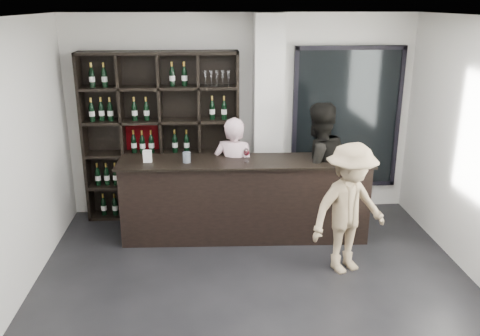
{
  "coord_description": "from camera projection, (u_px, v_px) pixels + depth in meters",
  "views": [
    {
      "loc": [
        -0.52,
        -4.5,
        3.05
      ],
      "look_at": [
        -0.13,
        1.1,
        1.19
      ],
      "focal_mm": 38.0,
      "sensor_mm": 36.0,
      "label": 1
    }
  ],
  "objects": [
    {
      "name": "floor",
      "position": [
        260.0,
        311.0,
        5.25
      ],
      "size": [
        5.0,
        5.5,
        0.01
      ],
      "primitive_type": "cube",
      "color": "black",
      "rests_on": "ground"
    },
    {
      "name": "wine_shelf",
      "position": [
        162.0,
        137.0,
        7.23
      ],
      "size": [
        2.2,
        0.35,
        2.4
      ],
      "primitive_type": null,
      "color": "black",
      "rests_on": "floor"
    },
    {
      "name": "structural_column",
      "position": [
        267.0,
        120.0,
        7.16
      ],
      "size": [
        0.4,
        0.4,
        2.9
      ],
      "primitive_type": "cube",
      "color": "silver",
      "rests_on": "floor"
    },
    {
      "name": "glass_panel",
      "position": [
        346.0,
        119.0,
        7.46
      ],
      "size": [
        1.6,
        0.08,
        2.1
      ],
      "color": "black",
      "rests_on": "floor"
    },
    {
      "name": "tasting_counter",
      "position": [
        245.0,
        199.0,
        6.74
      ],
      "size": [
        3.28,
        0.68,
        1.08
      ],
      "rotation": [
        0.0,
        0.0,
        -0.04
      ],
      "color": "black",
      "rests_on": "floor"
    },
    {
      "name": "taster_pink",
      "position": [
        234.0,
        175.0,
        6.86
      ],
      "size": [
        0.68,
        0.55,
        1.6
      ],
      "primitive_type": "imported",
      "rotation": [
        0.0,
        0.0,
        2.82
      ],
      "color": "beige",
      "rests_on": "floor"
    },
    {
      "name": "taster_black",
      "position": [
        317.0,
        169.0,
        6.78
      ],
      "size": [
        1.06,
        0.95,
        1.81
      ],
      "primitive_type": "imported",
      "rotation": [
        0.0,
        0.0,
        3.5
      ],
      "color": "black",
      "rests_on": "floor"
    },
    {
      "name": "customer",
      "position": [
        349.0,
        209.0,
        5.81
      ],
      "size": [
        1.15,
        0.93,
        1.56
      ],
      "primitive_type": "imported",
      "rotation": [
        0.0,
        0.0,
        0.41
      ],
      "color": "tan",
      "rests_on": "floor"
    },
    {
      "name": "wine_glass",
      "position": [
        246.0,
        154.0,
        6.49
      ],
      "size": [
        0.1,
        0.1,
        0.19
      ],
      "primitive_type": null,
      "rotation": [
        0.0,
        0.0,
        0.21
      ],
      "color": "white",
      "rests_on": "tasting_counter"
    },
    {
      "name": "spit_cup",
      "position": [
        187.0,
        157.0,
        6.47
      ],
      "size": [
        0.11,
        0.11,
        0.14
      ],
      "primitive_type": "cylinder",
      "rotation": [
        0.0,
        0.0,
        -0.07
      ],
      "color": "#AFBFD1",
      "rests_on": "tasting_counter"
    },
    {
      "name": "napkin_stack",
      "position": [
        323.0,
        157.0,
        6.66
      ],
      "size": [
        0.14,
        0.14,
        0.02
      ],
      "primitive_type": "cube",
      "rotation": [
        0.0,
        0.0,
        0.31
      ],
      "color": "white",
      "rests_on": "tasting_counter"
    },
    {
      "name": "card_stand",
      "position": [
        147.0,
        156.0,
        6.47
      ],
      "size": [
        0.11,
        0.06,
        0.16
      ],
      "primitive_type": "cube",
      "rotation": [
        0.0,
        0.0,
        -0.06
      ],
      "color": "white",
      "rests_on": "tasting_counter"
    }
  ]
}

